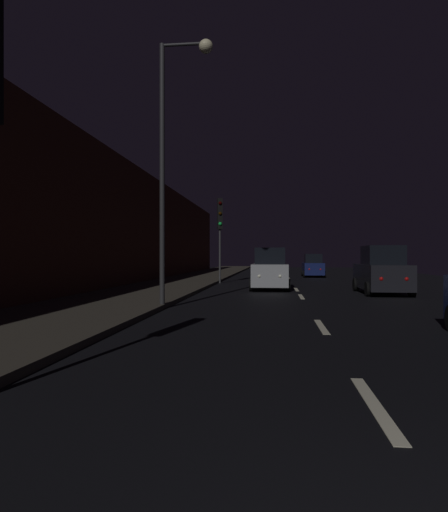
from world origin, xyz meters
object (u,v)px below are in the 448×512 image
(traffic_light_far_left, at_px, (220,221))
(car_distant_taillights, at_px, (313,266))
(car_parked_right_far, at_px, (382,272))
(streetlamp_overhead, at_px, (175,135))
(car_approaching_headlights, at_px, (270,270))

(traffic_light_far_left, bearing_deg, car_distant_taillights, 132.28)
(car_parked_right_far, relative_size, car_distant_taillights, 1.15)
(streetlamp_overhead, distance_m, car_distant_taillights, 24.10)
(streetlamp_overhead, distance_m, car_parked_right_far, 11.19)
(car_approaching_headlights, xyz_separation_m, car_distant_taillights, (3.31, 14.00, -0.11))
(traffic_light_far_left, height_order, streetlamp_overhead, streetlamp_overhead)
(car_parked_right_far, bearing_deg, car_approaching_headlights, 65.69)
(streetlamp_overhead, height_order, car_approaching_headlights, streetlamp_overhead)
(car_approaching_headlights, relative_size, car_parked_right_far, 0.98)
(streetlamp_overhead, bearing_deg, traffic_light_far_left, 90.87)
(car_parked_right_far, bearing_deg, traffic_light_far_left, 48.85)
(streetlamp_overhead, height_order, car_distant_taillights, streetlamp_overhead)
(traffic_light_far_left, distance_m, car_distant_taillights, 11.60)
(car_approaching_headlights, bearing_deg, car_distant_taillights, 166.69)
(traffic_light_far_left, distance_m, car_parked_right_far, 11.07)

